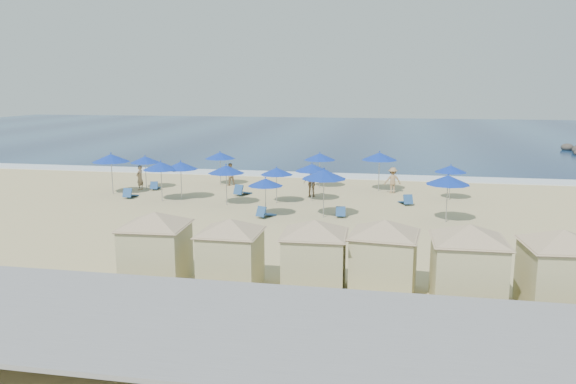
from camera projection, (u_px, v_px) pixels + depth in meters
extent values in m
plane|color=tan|center=(288.00, 223.00, 28.86)|extent=(160.00, 160.00, 0.00)
cube|color=#0D234C|center=(358.00, 134.00, 81.93)|extent=(160.00, 80.00, 0.06)
cube|color=white|center=(325.00, 175.00, 43.81)|extent=(160.00, 2.50, 0.08)
cube|color=gray|center=(204.00, 311.00, 16.21)|extent=(160.00, 2.20, 1.10)
cube|color=gray|center=(161.00, 336.00, 13.20)|extent=(160.00, 4.00, 0.12)
ellipsoid|color=#302B28|center=(567.00, 147.00, 60.64)|extent=(1.32, 1.32, 0.86)
cube|color=black|center=(381.00, 245.00, 23.53)|extent=(0.93, 0.93, 0.75)
cube|color=#C0B783|center=(156.00, 254.00, 19.99)|extent=(2.20, 2.20, 2.08)
cube|color=tan|center=(155.00, 226.00, 19.80)|extent=(2.31, 2.31, 0.08)
pyramid|color=tan|center=(154.00, 212.00, 19.70)|extent=(4.55, 4.55, 0.52)
cube|color=#C0B783|center=(231.00, 260.00, 19.58)|extent=(1.96, 1.96, 1.96)
cube|color=tan|center=(230.00, 233.00, 19.40)|extent=(2.06, 2.06, 0.08)
pyramid|color=tan|center=(230.00, 219.00, 19.31)|extent=(4.29, 4.29, 0.49)
cube|color=#C0B783|center=(314.00, 263.00, 19.09)|extent=(2.09, 2.09, 2.02)
cube|color=tan|center=(315.00, 234.00, 18.90)|extent=(2.20, 2.20, 0.08)
pyramid|color=tan|center=(315.00, 220.00, 18.81)|extent=(4.43, 4.43, 0.51)
cube|color=#C0B783|center=(384.00, 264.00, 18.93)|extent=(2.26, 2.26, 2.06)
cube|color=tan|center=(385.00, 235.00, 18.74)|extent=(2.37, 2.37, 0.08)
pyramid|color=tan|center=(385.00, 220.00, 18.64)|extent=(4.50, 4.50, 0.52)
cube|color=#C0B783|center=(467.00, 273.00, 17.91)|extent=(2.20, 2.20, 2.14)
cube|color=tan|center=(469.00, 241.00, 17.71)|extent=(2.31, 2.31, 0.09)
pyramid|color=tan|center=(470.00, 224.00, 17.61)|extent=(4.70, 4.70, 0.54)
cube|color=#C0B783|center=(559.00, 279.00, 17.43)|extent=(2.29, 2.29, 2.11)
cube|color=tan|center=(563.00, 246.00, 17.23)|extent=(2.41, 2.41, 0.08)
pyramid|color=tan|center=(564.00, 229.00, 17.13)|extent=(4.60, 4.60, 0.53)
cylinder|color=#A5A8AD|center=(112.00, 178.00, 36.32)|extent=(0.06, 0.06, 2.17)
cone|color=#0E2EA0|center=(111.00, 158.00, 36.08)|extent=(2.40, 2.40, 0.51)
sphere|color=#0E2EA0|center=(111.00, 153.00, 36.02)|extent=(0.09, 0.09, 0.09)
cylinder|color=#A5A8AD|center=(162.00, 185.00, 34.19)|extent=(0.05, 0.05, 1.99)
cone|color=#0E2EA0|center=(161.00, 166.00, 33.97)|extent=(2.20, 2.20, 0.47)
sphere|color=#0E2EA0|center=(161.00, 161.00, 33.92)|extent=(0.08, 0.08, 0.08)
cylinder|color=#A5A8AD|center=(146.00, 175.00, 38.29)|extent=(0.05, 0.05, 1.84)
cone|color=#0E2EA0|center=(145.00, 159.00, 38.08)|extent=(2.04, 2.04, 0.44)
sphere|color=#0E2EA0|center=(145.00, 156.00, 38.03)|extent=(0.08, 0.08, 0.08)
cylinder|color=#A5A8AD|center=(181.00, 184.00, 34.72)|extent=(0.05, 0.05, 1.94)
cone|color=#0E2EA0|center=(181.00, 165.00, 34.50)|extent=(2.14, 2.14, 0.46)
sphere|color=#0E2EA0|center=(181.00, 161.00, 34.45)|extent=(0.08, 0.08, 0.08)
cylinder|color=#A5A8AD|center=(220.00, 171.00, 39.70)|extent=(0.05, 0.05, 1.94)
cone|color=#0E2EA0|center=(220.00, 155.00, 39.49)|extent=(2.14, 2.14, 0.46)
sphere|color=#0E2EA0|center=(220.00, 151.00, 39.43)|extent=(0.08, 0.08, 0.08)
cylinder|color=#A5A8AD|center=(277.00, 189.00, 33.56)|extent=(0.05, 0.05, 1.78)
cone|color=#0E2EA0|center=(277.00, 171.00, 33.36)|extent=(1.96, 1.96, 0.42)
sphere|color=#0E2EA0|center=(277.00, 167.00, 33.31)|extent=(0.07, 0.07, 0.07)
cylinder|color=#A5A8AD|center=(266.00, 201.00, 30.14)|extent=(0.05, 0.05, 1.72)
cone|color=#0E2EA0|center=(265.00, 182.00, 29.95)|extent=(1.90, 1.90, 0.41)
sphere|color=#0E2EA0|center=(265.00, 178.00, 29.91)|extent=(0.07, 0.07, 0.07)
cylinder|color=#A5A8AD|center=(312.00, 186.00, 34.23)|extent=(0.05, 0.05, 1.89)
cone|color=#0E2EA0|center=(312.00, 168.00, 34.02)|extent=(2.09, 2.09, 0.45)
sphere|color=#0E2EA0|center=(312.00, 163.00, 33.97)|extent=(0.08, 0.08, 0.08)
cylinder|color=#A5A8AD|center=(324.00, 198.00, 29.89)|extent=(0.06, 0.06, 2.15)
cone|color=#0E2EA0|center=(324.00, 174.00, 29.65)|extent=(2.38, 2.38, 0.51)
sphere|color=#0E2EA0|center=(324.00, 168.00, 29.59)|extent=(0.09, 0.09, 0.09)
cylinder|color=#A5A8AD|center=(379.00, 175.00, 37.43)|extent=(0.06, 0.06, 2.14)
cone|color=#0E2EA0|center=(379.00, 156.00, 37.19)|extent=(2.37, 2.37, 0.51)
sphere|color=#0E2EA0|center=(380.00, 152.00, 37.14)|extent=(0.09, 0.09, 0.09)
cylinder|color=#A5A8AD|center=(450.00, 186.00, 34.56)|extent=(0.05, 0.05, 1.77)
cone|color=#0E2EA0|center=(451.00, 169.00, 34.36)|extent=(1.96, 1.96, 0.42)
sphere|color=#0E2EA0|center=(451.00, 165.00, 34.32)|extent=(0.07, 0.07, 0.07)
cylinder|color=#A5A8AD|center=(447.00, 203.00, 28.88)|extent=(0.05, 0.05, 2.03)
cone|color=#0E2EA0|center=(448.00, 180.00, 28.66)|extent=(2.24, 2.24, 0.48)
sphere|color=#0E2EA0|center=(448.00, 174.00, 28.60)|extent=(0.09, 0.09, 0.09)
cylinder|color=#A5A8AD|center=(320.00, 173.00, 38.64)|extent=(0.05, 0.05, 1.98)
cone|color=#0E2EA0|center=(320.00, 157.00, 38.42)|extent=(2.19, 2.19, 0.47)
sphere|color=#0E2EA0|center=(320.00, 152.00, 38.37)|extent=(0.08, 0.08, 0.08)
cylinder|color=#A5A8AD|center=(227.00, 189.00, 33.04)|extent=(0.05, 0.05, 1.95)
cone|color=#0E2EA0|center=(226.00, 169.00, 32.83)|extent=(2.16, 2.16, 0.46)
sphere|color=#0E2EA0|center=(226.00, 164.00, 32.77)|extent=(0.08, 0.08, 0.08)
cube|color=#234C83|center=(131.00, 195.00, 35.40)|extent=(0.58, 1.19, 0.32)
cube|color=#234C83|center=(127.00, 193.00, 34.87)|extent=(0.56, 0.33, 0.57)
cube|color=#234C83|center=(156.00, 187.00, 38.17)|extent=(0.70, 1.13, 0.29)
cube|color=#234C83|center=(154.00, 185.00, 37.69)|extent=(0.54, 0.38, 0.51)
cube|color=#234C83|center=(243.00, 192.00, 36.23)|extent=(0.97, 1.41, 0.35)
cube|color=#234C83|center=(238.00, 190.00, 35.71)|extent=(0.68, 0.52, 0.62)
cube|color=#234C83|center=(267.00, 214.00, 30.16)|extent=(0.95, 1.26, 0.31)
cube|color=#234C83|center=(261.00, 212.00, 29.73)|extent=(0.62, 0.50, 0.55)
cube|color=#234C83|center=(341.00, 213.00, 30.34)|extent=(0.61, 1.12, 0.30)
cube|color=#234C83|center=(341.00, 211.00, 29.86)|extent=(0.53, 0.34, 0.52)
cube|color=#234C83|center=(405.00, 202.00, 33.41)|extent=(0.88, 1.27, 0.32)
cube|color=#234C83|center=(408.00, 199.00, 32.89)|extent=(0.62, 0.47, 0.56)
imported|color=#A5825B|center=(140.00, 178.00, 37.86)|extent=(0.50, 0.67, 1.67)
imported|color=#A5825B|center=(230.00, 174.00, 39.64)|extent=(0.97, 0.92, 1.58)
imported|color=#A5825B|center=(312.00, 183.00, 35.48)|extent=(1.06, 0.50, 1.76)
imported|color=#A5825B|center=(393.00, 180.00, 36.76)|extent=(1.22, 0.87, 1.70)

